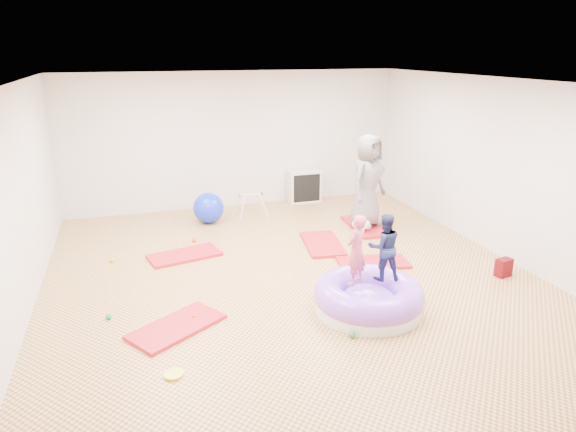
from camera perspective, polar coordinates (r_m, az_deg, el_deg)
name	(u,v)px	position (r m, az deg, el deg)	size (l,w,h in m)	color
room	(295,188)	(7.04, 0.73, 3.14)	(7.01, 8.01, 2.81)	tan
gym_mat_front_left	(177,327)	(6.47, -12.26, -11.94)	(1.13, 0.57, 0.05)	red
gym_mat_mid_left	(185,255)	(8.52, -11.43, -4.29)	(1.13, 0.57, 0.05)	red
gym_mat_center_back	(323,244)	(8.84, 3.87, -3.10)	(1.18, 0.59, 0.05)	red
gym_mat_right	(373,263)	(8.19, 9.44, -5.13)	(1.09, 0.54, 0.05)	red
gym_mat_rear_right	(367,226)	(9.81, 8.79, -1.09)	(1.26, 0.63, 0.05)	red
inflatable_cushion	(369,298)	(6.75, 8.94, -8.95)	(1.41, 1.41, 0.44)	silver
child_pink	(356,246)	(6.47, 7.62, -3.34)	(0.34, 0.22, 0.92)	#CA5165
child_navy	(384,243)	(6.67, 10.66, -2.99)	(0.43, 0.34, 0.89)	#1E274E
adult_caregiver	(368,181)	(9.53, 8.86, 3.88)	(0.84, 0.55, 1.72)	slate
infant	(362,224)	(9.49, 8.25, -0.86)	(0.37, 0.37, 0.22)	#CBEAF8
ball_pit_balls	(256,276)	(7.60, -3.56, -6.66)	(4.36, 3.77, 0.07)	#238433
exercise_ball_blue	(208,208)	(9.99, -8.83, 0.90)	(0.59, 0.59, 0.59)	#122ADB
exercise_ball_orange	(209,210)	(10.15, -8.82, 0.66)	(0.42, 0.42, 0.42)	orange
infant_play_gym	(251,201)	(10.28, -4.14, 1.65)	(0.61, 0.58, 0.47)	silver
cube_shelf	(304,186)	(11.24, 1.83, 3.31)	(0.70, 0.34, 0.70)	silver
balance_disc	(392,278)	(7.68, 11.51, -6.75)	(0.33, 0.33, 0.07)	teal
backpack	(504,268)	(8.26, 22.84, -5.30)	(0.24, 0.15, 0.27)	#8A030A
yellow_toy	(174,374)	(5.67, -12.57, -16.81)	(0.20, 0.20, 0.03)	#D6C600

